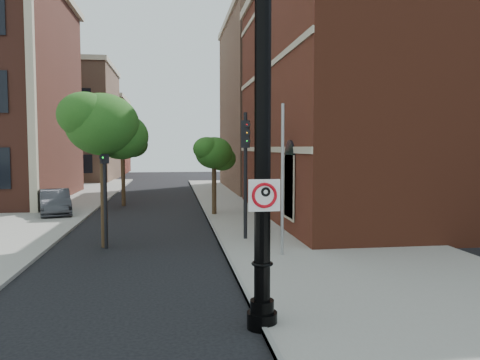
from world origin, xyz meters
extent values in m
plane|color=black|center=(0.00, 0.00, 0.00)|extent=(120.00, 120.00, 0.00)
cube|color=gray|center=(6.00, 10.00, 0.06)|extent=(8.00, 60.00, 0.12)
cube|color=gray|center=(-9.00, 18.00, 0.06)|extent=(10.00, 50.00, 0.12)
cube|color=gray|center=(2.05, 10.00, 0.07)|extent=(0.10, 60.00, 0.14)
cube|color=brown|center=(16.00, 14.00, 6.00)|extent=(22.00, 16.00, 12.00)
cube|color=black|center=(4.96, 9.00, 2.00)|extent=(0.08, 1.40, 2.40)
cube|color=#BDB193|center=(4.97, 14.00, 3.50)|extent=(0.06, 16.00, 0.25)
cube|color=#BDB193|center=(4.97, 14.00, 7.50)|extent=(0.06, 16.00, 0.25)
cube|color=#BDB193|center=(-7.00, 17.00, 7.00)|extent=(0.40, 0.40, 14.00)
cube|color=#91674F|center=(-12.00, 44.00, 6.00)|extent=(12.00, 12.00, 12.00)
cube|color=maroon|center=(-12.00, 58.00, 5.00)|extent=(12.00, 12.00, 10.00)
cube|color=#91674F|center=(16.00, 30.00, 7.00)|extent=(22.00, 14.00, 14.00)
cylinder|color=black|center=(2.06, -0.24, 0.16)|extent=(0.61, 0.61, 0.33)
cylinder|color=black|center=(2.06, -0.24, 0.44)|extent=(0.48, 0.48, 0.27)
cylinder|color=black|center=(2.06, -0.24, 3.48)|extent=(0.33, 0.33, 6.31)
torus|color=black|center=(2.06, -0.24, 1.31)|extent=(0.44, 0.44, 0.07)
cube|color=white|center=(2.06, -0.43, 2.68)|extent=(0.62, 0.02, 0.62)
cube|color=black|center=(2.06, -0.43, 2.97)|extent=(0.62, 0.01, 0.05)
cube|color=black|center=(2.06, -0.43, 2.40)|extent=(0.62, 0.01, 0.05)
cube|color=black|center=(1.78, -0.43, 2.68)|extent=(0.05, 0.01, 0.62)
cube|color=black|center=(2.35, -0.43, 2.68)|extent=(0.05, 0.01, 0.62)
torus|color=#BC0712|center=(2.06, -0.43, 2.68)|extent=(0.50, 0.06, 0.50)
cube|color=#BC0712|center=(2.06, -0.43, 2.68)|extent=(0.35, 0.01, 0.35)
cube|color=black|center=(2.01, -0.43, 2.68)|extent=(0.06, 0.01, 0.29)
torus|color=black|center=(2.09, -0.43, 2.75)|extent=(0.19, 0.06, 0.19)
cylinder|color=black|center=(2.06, -0.43, 2.96)|extent=(0.03, 0.02, 0.03)
imported|color=#2E2F33|center=(-5.87, 16.58, 0.69)|extent=(2.55, 4.45, 1.39)
cylinder|color=black|center=(-2.04, 7.77, 2.08)|extent=(0.12, 0.12, 4.16)
cube|color=black|center=(-2.04, 7.77, 3.47)|extent=(0.34, 0.33, 0.87)
sphere|color=#E50505|center=(-2.10, 7.65, 3.77)|extent=(0.16, 0.16, 0.16)
sphere|color=#FF8C00|center=(-2.10, 7.65, 3.51)|extent=(0.16, 0.16, 0.16)
sphere|color=#00E519|center=(-2.10, 7.65, 3.25)|extent=(0.16, 0.16, 0.16)
cylinder|color=black|center=(3.06, 8.31, 2.46)|extent=(0.14, 0.14, 4.91)
cube|color=black|center=(3.06, 8.31, 4.10)|extent=(0.37, 0.36, 1.02)
sphere|color=#E50505|center=(3.11, 8.15, 4.45)|extent=(0.18, 0.18, 0.18)
sphere|color=#FF8C00|center=(3.11, 8.15, 4.15)|extent=(0.18, 0.18, 0.18)
sphere|color=#00E519|center=(3.11, 8.15, 3.84)|extent=(0.18, 0.18, 0.18)
cylinder|color=#999999|center=(3.82, 5.45, 2.50)|extent=(0.10, 0.10, 5.00)
cylinder|color=#372716|center=(-2.13, 8.03, 2.06)|extent=(0.24, 0.24, 4.12)
ellipsoid|color=#1B5115|center=(-2.13, 8.03, 4.42)|extent=(2.59, 2.59, 2.20)
ellipsoid|color=#1B5115|center=(-1.54, 8.50, 4.01)|extent=(2.00, 2.00, 1.70)
ellipsoid|color=#1B5115|center=(-2.66, 7.68, 4.71)|extent=(1.89, 1.89, 1.60)
cylinder|color=#372716|center=(-2.68, 20.15, 1.95)|extent=(0.24, 0.24, 3.90)
ellipsoid|color=#1B5115|center=(-2.68, 20.15, 4.17)|extent=(2.45, 2.45, 2.08)
ellipsoid|color=#1B5115|center=(-2.12, 20.60, 3.78)|extent=(1.89, 1.89, 1.61)
ellipsoid|color=#1B5115|center=(-3.18, 19.82, 4.45)|extent=(1.78, 1.78, 1.51)
cylinder|color=#372716|center=(2.47, 15.07, 1.55)|extent=(0.24, 0.24, 3.09)
ellipsoid|color=#1B5115|center=(2.47, 15.07, 3.31)|extent=(1.94, 1.94, 1.65)
ellipsoid|color=#1B5115|center=(2.91, 15.42, 3.01)|extent=(1.50, 1.50, 1.28)
ellipsoid|color=#1B5115|center=(2.07, 14.80, 3.54)|extent=(1.41, 1.41, 1.20)
camera|label=1|loc=(0.32, -9.18, 3.60)|focal=35.00mm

